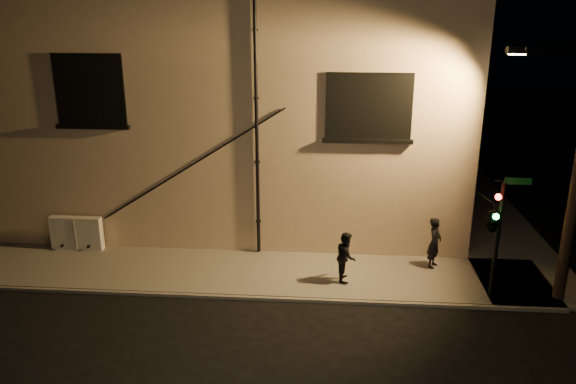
# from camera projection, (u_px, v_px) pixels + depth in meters

# --- Properties ---
(ground) EXTENTS (90.00, 90.00, 0.00)m
(ground) POSITION_uv_depth(u_px,v_px,m) (309.00, 301.00, 15.70)
(ground) COLOR black
(sidewalk) EXTENTS (21.00, 16.00, 0.12)m
(sidewalk) POSITION_uv_depth(u_px,v_px,m) (349.00, 239.00, 19.75)
(sidewalk) COLOR slate
(sidewalk) RESTS_ON ground
(building) EXTENTS (16.20, 12.23, 8.80)m
(building) POSITION_uv_depth(u_px,v_px,m) (247.00, 95.00, 23.07)
(building) COLOR beige
(building) RESTS_ON ground
(utility_cabinet) EXTENTS (1.72, 0.29, 1.13)m
(utility_cabinet) POSITION_uv_depth(u_px,v_px,m) (77.00, 233.00, 18.64)
(utility_cabinet) COLOR silver
(utility_cabinet) RESTS_ON sidewalk
(pedestrian_a) EXTENTS (0.61, 0.70, 1.61)m
(pedestrian_a) POSITION_uv_depth(u_px,v_px,m) (435.00, 243.00, 17.28)
(pedestrian_a) COLOR black
(pedestrian_a) RESTS_ON sidewalk
(pedestrian_b) EXTENTS (0.57, 0.73, 1.49)m
(pedestrian_b) POSITION_uv_depth(u_px,v_px,m) (346.00, 256.00, 16.46)
(pedestrian_b) COLOR black
(pedestrian_b) RESTS_ON sidewalk
(traffic_signal) EXTENTS (1.32, 2.03, 3.44)m
(traffic_signal) POSITION_uv_depth(u_px,v_px,m) (493.00, 219.00, 15.00)
(traffic_signal) COLOR black
(traffic_signal) RESTS_ON sidewalk
(streetlamp_pole) EXTENTS (2.03, 1.39, 7.36)m
(streetlamp_pole) POSITION_uv_depth(u_px,v_px,m) (575.00, 166.00, 14.58)
(streetlamp_pole) COLOR black
(streetlamp_pole) RESTS_ON ground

